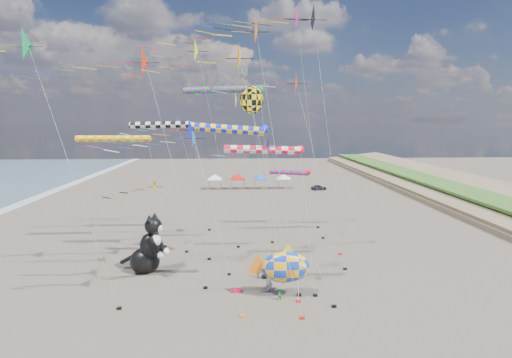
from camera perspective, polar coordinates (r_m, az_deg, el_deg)
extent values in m
plane|color=brown|center=(29.87, 0.18, -21.54)|extent=(260.00, 260.00, 0.00)
cone|color=red|center=(34.94, -14.53, 15.92)|extent=(2.40, 2.57, 2.65)
cylinder|color=#B2B2B2|center=(34.67, -10.76, -0.19)|extent=(3.95, 0.02, 19.64)
cube|color=black|center=(37.15, -7.23, -15.15)|extent=(0.36, 0.24, 0.20)
cone|color=#C33A16|center=(43.32, 8.10, 13.54)|extent=(2.48, 2.66, 2.74)
cylinder|color=#B2B2B2|center=(43.84, 10.09, 1.09)|extent=(3.52, 0.02, 18.85)
cube|color=black|center=(46.35, 11.93, -10.41)|extent=(0.36, 0.24, 0.20)
cone|color=orange|center=(32.89, 2.91, 19.99)|extent=(2.01, 2.15, 2.21)
cylinder|color=#B2B2B2|center=(32.61, 4.62, 1.07)|extent=(2.14, 0.02, 21.52)
cube|color=black|center=(35.71, 6.17, -16.14)|extent=(0.36, 0.24, 0.20)
cone|color=#5C2093|center=(30.23, 5.62, 4.58)|extent=(1.50, 1.60, 1.65)
cylinder|color=#B2B2B2|center=(31.60, 8.46, -7.20)|extent=(3.36, 0.02, 12.92)
cube|color=black|center=(34.20, 11.09, -17.42)|extent=(0.36, 0.24, 0.20)
cone|color=#1696C2|center=(53.56, -10.15, 7.67)|extent=(1.89, 2.02, 2.09)
cylinder|color=#B2B2B2|center=(53.95, -8.38, 0.07)|extent=(3.00, 0.02, 14.35)
cube|color=black|center=(55.29, -6.68, -7.19)|extent=(0.36, 0.24, 0.20)
cone|color=#0D16DD|center=(28.67, -6.47, 7.07)|extent=(1.81, 1.94, 2.00)
cylinder|color=#B2B2B2|center=(29.65, -4.11, -6.82)|extent=(2.22, 0.02, 14.27)
cube|color=black|center=(32.21, -1.91, -18.97)|extent=(0.36, 0.24, 0.20)
cone|color=#149A51|center=(33.49, -27.14, 16.45)|extent=(2.33, 2.49, 2.57)
cylinder|color=#B2B2B2|center=(32.75, -22.97, -0.79)|extent=(3.78, 0.02, 20.12)
cube|color=black|center=(35.06, -18.98, -17.06)|extent=(0.36, 0.24, 0.20)
cone|color=#FE1681|center=(50.65, 7.61, 21.52)|extent=(3.04, 3.26, 3.36)
cylinder|color=#B2B2B2|center=(49.55, 8.62, 6.37)|extent=(2.32, 0.02, 26.46)
cube|color=black|center=(51.92, 9.55, -8.29)|extent=(0.36, 0.24, 0.20)
cone|color=blue|center=(37.26, -8.44, 5.78)|extent=(2.04, 2.19, 2.25)
cylinder|color=#B2B2B2|center=(38.02, -6.08, -4.22)|extent=(2.89, 0.02, 13.27)
cube|color=black|center=(39.90, -3.82, -13.40)|extent=(0.36, 0.24, 0.20)
cone|color=black|center=(39.63, 8.80, 21.57)|extent=(2.60, 2.78, 2.87)
cylinder|color=#B2B2B2|center=(39.04, 10.80, 3.98)|extent=(3.35, 0.02, 24.00)
cube|color=black|center=(42.05, 12.60, -12.42)|extent=(0.36, 0.24, 0.20)
cone|color=#F0A60D|center=(45.24, -12.26, -1.20)|extent=(1.67, 1.79, 1.84)
cylinder|color=#B2B2B2|center=(45.87, -11.06, -5.83)|extent=(1.73, 0.02, 7.52)
cube|color=black|center=(46.78, -9.88, -10.18)|extent=(0.36, 0.24, 0.20)
cone|color=#D7E919|center=(46.15, -6.15, 17.66)|extent=(2.48, 2.65, 2.73)
cylinder|color=#B2B2B2|center=(45.65, -4.29, 3.70)|extent=(2.65, 0.02, 22.37)
cube|color=black|center=(47.83, -2.55, -9.64)|extent=(0.36, 0.24, 0.20)
cone|color=#FFA306|center=(28.50, 1.53, 17.04)|extent=(2.02, 2.16, 2.23)
cylinder|color=#B2B2B2|center=(28.81, 4.22, -2.25)|extent=(2.80, 0.02, 19.19)
cube|color=black|center=(32.13, 6.62, -19.09)|extent=(0.36, 0.24, 0.20)
cylinder|color=black|center=(42.19, -13.43, 7.54)|extent=(6.34, 0.67, 0.67)
sphere|color=black|center=(41.74, -9.11, 7.65)|extent=(0.70, 0.70, 0.70)
cylinder|color=#B2B2B2|center=(42.36, -7.87, -2.13)|extent=(1.52, 0.02, 14.44)
cube|color=black|center=(44.16, -6.69, -11.25)|extent=(0.36, 0.24, 0.20)
cylinder|color=red|center=(54.62, 4.75, 0.95)|extent=(5.31, 0.68, 0.68)
sphere|color=red|center=(55.04, 7.49, 0.96)|extent=(0.71, 0.71, 0.71)
cylinder|color=#B2B2B2|center=(55.81, 8.17, -3.03)|extent=(1.52, 0.02, 7.85)
cube|color=black|center=(56.84, 8.84, -6.80)|extent=(0.36, 0.24, 0.20)
cylinder|color=#161CE3|center=(38.44, -4.19, 7.15)|extent=(7.23, 0.82, 0.82)
sphere|color=#161CE3|center=(38.53, 1.24, 7.17)|extent=(0.86, 0.86, 0.86)
cylinder|color=#B2B2B2|center=(39.38, 2.30, -3.13)|extent=(1.52, 0.02, 14.09)
cube|color=black|center=(41.40, 3.30, -12.57)|extent=(0.36, 0.24, 0.20)
cylinder|color=#177F2A|center=(47.24, -4.87, 12.57)|extent=(8.83, 0.83, 0.83)
sphere|color=#177F2A|center=(47.30, 0.61, 12.59)|extent=(0.87, 0.87, 0.87)
cylinder|color=#B2B2B2|center=(47.57, 1.50, 1.49)|extent=(1.52, 0.02, 18.37)
cube|color=black|center=(49.55, 2.33, -8.99)|extent=(0.36, 0.24, 0.20)
cylinder|color=red|center=(32.09, 0.91, 4.22)|extent=(6.12, 0.64, 0.64)
sphere|color=red|center=(32.44, 6.33, 4.21)|extent=(0.67, 0.67, 0.67)
cylinder|color=#B2B2B2|center=(33.60, 7.43, -6.54)|extent=(1.52, 0.02, 12.57)
cube|color=black|center=(35.83, 8.46, -16.10)|extent=(0.36, 0.24, 0.20)
cylinder|color=orange|center=(48.23, -19.85, 5.45)|extent=(8.04, 0.74, 0.74)
sphere|color=orange|center=(47.22, -15.16, 5.60)|extent=(0.78, 0.78, 0.78)
cylinder|color=#B2B2B2|center=(47.78, -13.98, -2.08)|extent=(1.52, 0.02, 12.84)
cube|color=black|center=(49.16, -12.85, -9.34)|extent=(0.36, 0.24, 0.20)
ellipsoid|color=yellow|center=(38.83, -0.62, 11.22)|extent=(2.20, 0.40, 2.64)
cone|color=yellow|center=(38.80, -2.88, 11.22)|extent=(0.12, 1.80, 1.80)
cylinder|color=#B2B2B2|center=(38.39, 0.95, -1.34)|extent=(2.03, 2.03, 16.82)
cube|color=black|center=(39.78, 2.50, -13.46)|extent=(0.36, 0.24, 0.20)
ellipsoid|color=#133AC0|center=(34.36, 4.23, -12.44)|extent=(4.19, 1.93, 2.72)
cone|color=orange|center=(34.16, 0.22, -12.54)|extent=(1.99, 0.26, 1.99)
cone|color=yellow|center=(33.93, 4.57, -10.28)|extent=(1.45, 0.20, 1.45)
cylinder|color=#B2B2B2|center=(34.64, 6.08, -15.10)|extent=(0.13, 1.04, 2.26)
cube|color=red|center=(34.60, 6.12, -16.98)|extent=(0.36, 0.24, 0.20)
imported|color=#92919B|center=(36.28, 1.93, -14.42)|extent=(0.62, 0.41, 1.67)
imported|color=#166E2A|center=(34.64, 3.49, -16.18)|extent=(0.52, 0.42, 1.00)
imported|color=navy|center=(39.07, 0.29, -13.10)|extent=(0.73, 0.62, 1.17)
cube|color=black|center=(39.09, 1.48, -13.78)|extent=(0.90, 0.44, 0.30)
cube|color=#1222B6|center=(45.48, 3.99, -10.55)|extent=(0.90, 0.44, 0.30)
cube|color=red|center=(36.27, -2.80, -15.62)|extent=(0.90, 0.44, 0.30)
cube|color=white|center=(86.89, -5.91, -0.02)|extent=(3.00, 3.00, 0.15)
pyramid|color=white|center=(86.74, -5.92, 0.67)|extent=(4.20, 4.20, 1.00)
cylinder|color=#999999|center=(85.86, -6.81, -0.91)|extent=(0.08, 0.08, 2.20)
cylinder|color=#999999|center=(85.72, -5.08, -0.90)|extent=(0.08, 0.08, 2.20)
cylinder|color=#999999|center=(88.43, -6.70, -0.64)|extent=(0.08, 0.08, 2.20)
cylinder|color=#999999|center=(88.29, -5.01, -0.63)|extent=(0.08, 0.08, 2.20)
cube|color=red|center=(86.77, -2.61, 0.01)|extent=(3.00, 3.00, 0.15)
pyramid|color=red|center=(86.62, -2.62, 0.69)|extent=(4.20, 4.20, 1.00)
cylinder|color=#999999|center=(85.67, -3.47, -0.89)|extent=(0.08, 0.08, 2.20)
cylinder|color=#999999|center=(85.68, -1.73, -0.88)|extent=(0.08, 0.08, 2.20)
cylinder|color=#999999|center=(88.23, -3.46, -0.62)|extent=(0.08, 0.08, 2.20)
cylinder|color=#999999|center=(88.24, -1.77, -0.60)|extent=(0.08, 0.08, 2.20)
cube|color=blue|center=(86.94, 0.69, 0.03)|extent=(3.00, 3.00, 0.15)
pyramid|color=blue|center=(86.79, 0.69, 0.72)|extent=(4.20, 4.20, 1.00)
cylinder|color=#999999|center=(85.76, -0.13, -0.86)|extent=(0.08, 0.08, 2.20)
cylinder|color=#999999|center=(85.92, 1.60, -0.85)|extent=(0.08, 0.08, 2.20)
cylinder|color=#999999|center=(88.32, -0.21, -0.59)|extent=(0.08, 0.08, 2.20)
cylinder|color=#999999|center=(88.48, 1.47, -0.58)|extent=(0.08, 0.08, 2.20)
cube|color=white|center=(87.39, 3.96, 0.05)|extent=(3.00, 3.00, 0.15)
pyramid|color=white|center=(87.24, 3.97, 0.74)|extent=(4.20, 4.20, 1.00)
cylinder|color=#999999|center=(86.14, 3.20, -0.83)|extent=(0.08, 0.08, 2.20)
cylinder|color=#999999|center=(86.46, 4.91, -0.82)|extent=(0.08, 0.08, 2.20)
cylinder|color=#999999|center=(88.70, 3.02, -0.57)|extent=(0.08, 0.08, 2.20)
cylinder|color=#999999|center=(89.00, 4.68, -0.55)|extent=(0.08, 0.08, 2.20)
imported|color=#26262D|center=(86.90, 8.94, -1.20)|extent=(3.48, 1.67, 1.15)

